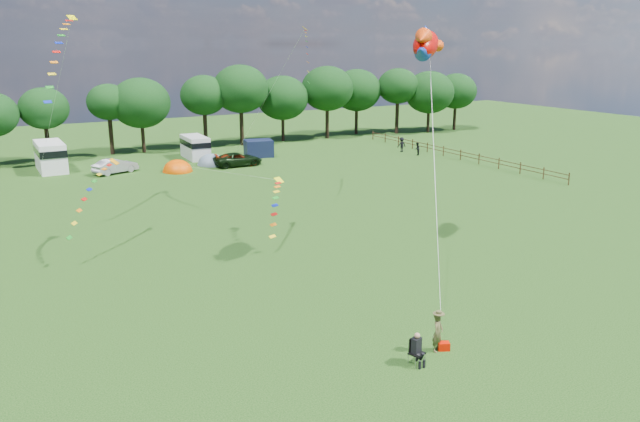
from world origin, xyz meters
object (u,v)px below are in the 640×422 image
car_d (238,159)px  campervan_b (50,155)px  walker_b (402,145)px  car_b (115,166)px  camp_chair (416,345)px  car_c (237,160)px  kite_flyer (438,333)px  walker_a (417,149)px  campervan_c (195,146)px  tent_orange (178,171)px  tent_greyblue (212,165)px  fish_kite (425,44)px

car_d → campervan_b: bearing=68.4°
campervan_b → walker_b: (38.83, -8.10, -0.71)m
car_b → camp_chair: (2.82, -46.29, 0.09)m
car_c → kite_flyer: size_ratio=2.60×
camp_chair → walker_b: 52.58m
car_c → kite_flyer: bearing=-178.8°
car_c → kite_flyer: kite_flyer is taller
car_b → walker_a: walker_a is taller
car_b → car_c: size_ratio=0.95×
car_b → campervan_c: 10.86m
campervan_c → walker_b: bearing=-106.8°
tent_orange → tent_greyblue: tent_orange is taller
campervan_c → campervan_b: bearing=91.2°
campervan_b → fish_kite: 44.99m
walker_b → campervan_c: bearing=-18.7°
tent_orange → kite_flyer: size_ratio=1.98×
campervan_c → kite_flyer: size_ratio=3.09×
car_c → tent_orange: car_c is taller
car_d → tent_greyblue: bearing=47.6°
car_d → camp_chair: 45.00m
kite_flyer → fish_kite: 16.97m
car_d → campervan_b: campervan_b is taller
kite_flyer → walker_a: size_ratio=1.11×
tent_greyblue → walker_a: (23.31, -6.00, 0.75)m
camp_chair → fish_kite: (8.12, 10.60, 11.89)m
walker_a → campervan_b: bearing=-57.7°
tent_orange → camp_chair: size_ratio=2.40×
car_d → walker_a: walker_a is taller
camp_chair → car_d: bearing=58.8°
kite_flyer → car_b: bearing=67.6°
kite_flyer → walker_b: (28.97, 42.41, 0.04)m
camp_chair → walker_b: size_ratio=0.78×
fish_kite → car_d: bearing=42.9°
car_b → campervan_c: (9.87, 4.47, 0.63)m
camp_chair → kite_flyer: bearing=-2.2°
car_b → walker_b: bearing=-116.9°
camp_chair → walker_b: (30.46, 42.86, 0.06)m
car_c → walker_a: 21.54m
car_b → kite_flyer: 46.05m
campervan_b → fish_kite: bearing=-158.5°
walker_b → walker_a: bearing=93.7°
car_d → fish_kite: size_ratio=1.41×
campervan_c → camp_chair: campervan_c is taller
campervan_c → tent_orange: (-4.06, -6.58, -1.36)m
fish_kite → walker_b: bearing=10.7°
kite_flyer → walker_a: (29.15, 39.56, -0.08)m
car_d → campervan_c: (-2.54, 6.80, 0.65)m
tent_greyblue → car_d: bearing=-42.1°
car_c → tent_orange: bearing=100.9°
car_c → fish_kite: bearing=-170.8°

